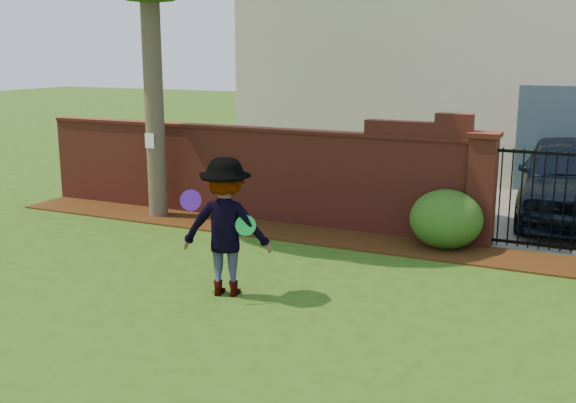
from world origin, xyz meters
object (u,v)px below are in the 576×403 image
at_px(man, 225,228).
at_px(frisbee_green, 246,225).
at_px(car, 571,181).
at_px(frisbee_purple, 191,200).

bearing_deg(man, frisbee_green, 160.34).
relative_size(man, frisbee_green, 6.86).
height_order(car, man, man).
bearing_deg(frisbee_purple, frisbee_green, 29.25).
xyz_separation_m(car, man, (-3.86, -6.05, 0.12)).
distance_m(car, frisbee_green, 7.03).
bearing_deg(car, man, -126.96).
distance_m(man, frisbee_purple, 0.61).
height_order(man, frisbee_purple, man).
relative_size(car, frisbee_purple, 17.20).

